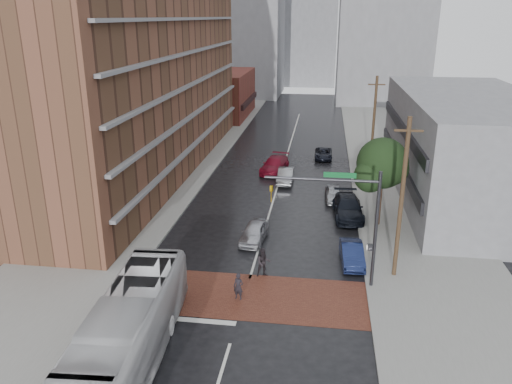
% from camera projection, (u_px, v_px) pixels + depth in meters
% --- Properties ---
extents(ground, '(160.00, 160.00, 0.00)m').
position_uv_depth(ground, '(243.00, 300.00, 28.28)').
color(ground, black).
rests_on(ground, ground).
extents(crosswalk, '(14.00, 5.00, 0.02)m').
position_uv_depth(crosswalk, '(245.00, 296.00, 28.75)').
color(crosswalk, brown).
rests_on(crosswalk, ground).
extents(sidewalk_west, '(9.00, 90.00, 0.15)m').
position_uv_depth(sidewalk_west, '(174.00, 167.00, 53.09)').
color(sidewalk_west, gray).
rests_on(sidewalk_west, ground).
extents(sidewalk_east, '(9.00, 90.00, 0.15)m').
position_uv_depth(sidewalk_east, '(396.00, 176.00, 50.12)').
color(sidewalk_east, gray).
rests_on(sidewalk_east, ground).
extents(apartment_block, '(10.00, 44.00, 28.00)m').
position_uv_depth(apartment_block, '(138.00, 30.00, 47.83)').
color(apartment_block, brown).
rests_on(apartment_block, ground).
extents(storefront_west, '(8.00, 16.00, 7.00)m').
position_uv_depth(storefront_west, '(223.00, 94.00, 79.09)').
color(storefront_west, maroon).
rests_on(storefront_west, ground).
extents(building_east, '(11.00, 26.00, 9.00)m').
position_uv_depth(building_east, '(467.00, 147.00, 43.33)').
color(building_east, gray).
rests_on(building_east, ground).
extents(distant_tower_west, '(18.00, 16.00, 32.00)m').
position_uv_depth(distant_tower_west, '(236.00, 12.00, 97.59)').
color(distant_tower_west, gray).
rests_on(distant_tower_west, ground).
extents(distant_tower_center, '(12.00, 10.00, 24.00)m').
position_uv_depth(distant_tower_center, '(310.00, 31.00, 113.00)').
color(distant_tower_center, gray).
rests_on(distant_tower_center, ground).
extents(street_tree, '(4.20, 4.10, 6.90)m').
position_uv_depth(street_tree, '(382.00, 166.00, 36.84)').
color(street_tree, '#332319').
rests_on(street_tree, ground).
extents(signal_mast, '(6.50, 0.30, 7.20)m').
position_uv_depth(signal_mast, '(351.00, 212.00, 28.28)').
color(signal_mast, '#2D2D33').
rests_on(signal_mast, ground).
extents(utility_pole_near, '(1.60, 0.26, 10.00)m').
position_uv_depth(utility_pole_near, '(402.00, 199.00, 29.17)').
color(utility_pole_near, '#473321').
rests_on(utility_pole_near, ground).
extents(utility_pole_far, '(1.60, 0.26, 10.00)m').
position_uv_depth(utility_pole_far, '(373.00, 127.00, 47.85)').
color(utility_pole_far, '#473321').
rests_on(utility_pole_far, ground).
extents(transit_bus, '(3.59, 12.33, 3.39)m').
position_uv_depth(transit_bus, '(128.00, 333.00, 22.57)').
color(transit_bus, '#BBBBBE').
rests_on(transit_bus, ground).
extents(pedestrian_a, '(0.66, 0.51, 1.59)m').
position_uv_depth(pedestrian_a, '(238.00, 287.00, 28.16)').
color(pedestrian_a, black).
rests_on(pedestrian_a, ground).
extents(pedestrian_b, '(1.07, 0.94, 1.84)m').
position_uv_depth(pedestrian_b, '(264.00, 262.00, 30.67)').
color(pedestrian_b, black).
rests_on(pedestrian_b, ground).
extents(car_travel_a, '(2.00, 4.13, 1.36)m').
position_uv_depth(car_travel_a, '(254.00, 232.00, 35.55)').
color(car_travel_a, '#B9BAC2').
rests_on(car_travel_a, ground).
extents(car_travel_b, '(1.48, 4.15, 1.36)m').
position_uv_depth(car_travel_b, '(286.00, 176.00, 48.07)').
color(car_travel_b, '#929598').
rests_on(car_travel_b, ground).
extents(car_travel_c, '(2.99, 5.57, 1.54)m').
position_uv_depth(car_travel_c, '(275.00, 165.00, 51.34)').
color(car_travel_c, maroon).
rests_on(car_travel_c, ground).
extents(suv_travel, '(1.91, 4.11, 1.14)m').
position_uv_depth(suv_travel, '(323.00, 154.00, 56.23)').
color(suv_travel, black).
rests_on(suv_travel, ground).
extents(car_parked_near, '(1.63, 4.03, 1.30)m').
position_uv_depth(car_parked_near, '(352.00, 254.00, 32.37)').
color(car_parked_near, '#131D45').
rests_on(car_parked_near, ground).
extents(car_parked_mid, '(2.55, 5.59, 1.59)m').
position_uv_depth(car_parked_mid, '(348.00, 207.00, 39.83)').
color(car_parked_mid, black).
rests_on(car_parked_mid, ground).
extents(car_parked_far, '(1.64, 3.72, 1.24)m').
position_uv_depth(car_parked_far, '(334.00, 194.00, 43.45)').
color(car_parked_far, '#999BA0').
rests_on(car_parked_far, ground).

